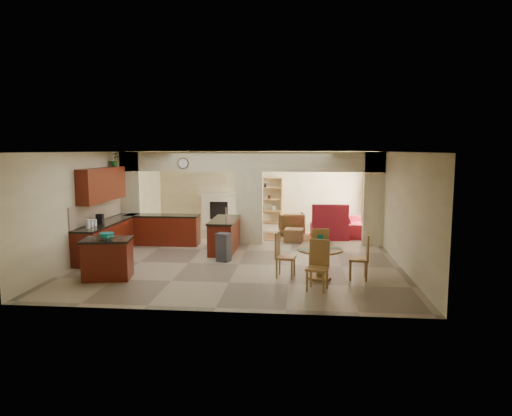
# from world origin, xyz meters

# --- Properties ---
(floor) EXTENTS (10.00, 10.00, 0.00)m
(floor) POSITION_xyz_m (0.00, 0.00, 0.00)
(floor) COLOR gray
(floor) RESTS_ON ground
(ceiling) EXTENTS (10.00, 10.00, 0.00)m
(ceiling) POSITION_xyz_m (0.00, 0.00, 2.80)
(ceiling) COLOR white
(ceiling) RESTS_ON wall_back
(wall_back) EXTENTS (8.00, 0.00, 8.00)m
(wall_back) POSITION_xyz_m (0.00, 5.00, 1.40)
(wall_back) COLOR beige
(wall_back) RESTS_ON floor
(wall_front) EXTENTS (8.00, 0.00, 8.00)m
(wall_front) POSITION_xyz_m (0.00, -5.00, 1.40)
(wall_front) COLOR beige
(wall_front) RESTS_ON floor
(wall_left) EXTENTS (0.00, 10.00, 10.00)m
(wall_left) POSITION_xyz_m (-4.00, 0.00, 1.40)
(wall_left) COLOR beige
(wall_left) RESTS_ON floor
(wall_right) EXTENTS (0.00, 10.00, 10.00)m
(wall_right) POSITION_xyz_m (4.00, 0.00, 1.40)
(wall_right) COLOR beige
(wall_right) RESTS_ON floor
(partition_left_pier) EXTENTS (0.60, 0.25, 2.80)m
(partition_left_pier) POSITION_xyz_m (-3.70, 1.00, 1.40)
(partition_left_pier) COLOR beige
(partition_left_pier) RESTS_ON floor
(partition_center_pier) EXTENTS (0.80, 0.25, 2.20)m
(partition_center_pier) POSITION_xyz_m (0.00, 1.00, 1.10)
(partition_center_pier) COLOR beige
(partition_center_pier) RESTS_ON floor
(partition_right_pier) EXTENTS (0.60, 0.25, 2.80)m
(partition_right_pier) POSITION_xyz_m (3.70, 1.00, 1.40)
(partition_right_pier) COLOR beige
(partition_right_pier) RESTS_ON floor
(partition_header) EXTENTS (8.00, 0.25, 0.60)m
(partition_header) POSITION_xyz_m (0.00, 1.00, 2.50)
(partition_header) COLOR beige
(partition_header) RESTS_ON partition_center_pier
(kitchen_counter) EXTENTS (2.52, 3.29, 1.48)m
(kitchen_counter) POSITION_xyz_m (-3.26, -0.25, 0.46)
(kitchen_counter) COLOR #451008
(kitchen_counter) RESTS_ON floor
(upper_cabinets) EXTENTS (0.35, 2.40, 0.90)m
(upper_cabinets) POSITION_xyz_m (-3.82, -0.80, 1.92)
(upper_cabinets) COLOR #451008
(upper_cabinets) RESTS_ON wall_left
(peninsula) EXTENTS (0.70, 1.85, 0.91)m
(peninsula) POSITION_xyz_m (-0.60, -0.11, 0.46)
(peninsula) COLOR #451008
(peninsula) RESTS_ON floor
(wall_clock) EXTENTS (0.34, 0.03, 0.34)m
(wall_clock) POSITION_xyz_m (-2.00, 0.85, 2.45)
(wall_clock) COLOR #4A2B18
(wall_clock) RESTS_ON partition_header
(rug) EXTENTS (1.60, 1.30, 0.01)m
(rug) POSITION_xyz_m (1.20, 2.10, 0.01)
(rug) COLOR brown
(rug) RESTS_ON floor
(fireplace) EXTENTS (1.60, 0.35, 1.20)m
(fireplace) POSITION_xyz_m (-1.60, 4.83, 0.61)
(fireplace) COLOR beige
(fireplace) RESTS_ON floor
(shelving_unit) EXTENTS (1.00, 0.32, 1.80)m
(shelving_unit) POSITION_xyz_m (0.35, 4.82, 0.90)
(shelving_unit) COLOR #9C6B36
(shelving_unit) RESTS_ON floor
(window_a) EXTENTS (0.02, 0.90, 1.90)m
(window_a) POSITION_xyz_m (3.97, 2.30, 1.20)
(window_a) COLOR white
(window_a) RESTS_ON wall_right
(window_b) EXTENTS (0.02, 0.90, 1.90)m
(window_b) POSITION_xyz_m (3.97, 4.00, 1.20)
(window_b) COLOR white
(window_b) RESTS_ON wall_right
(glazed_door) EXTENTS (0.02, 0.70, 2.10)m
(glazed_door) POSITION_xyz_m (3.97, 3.15, 1.05)
(glazed_door) COLOR white
(glazed_door) RESTS_ON wall_right
(drape_a_left) EXTENTS (0.10, 0.28, 2.30)m
(drape_a_left) POSITION_xyz_m (3.93, 1.70, 1.20)
(drape_a_left) COLOR #381B16
(drape_a_left) RESTS_ON wall_right
(drape_a_right) EXTENTS (0.10, 0.28, 2.30)m
(drape_a_right) POSITION_xyz_m (3.93, 2.90, 1.20)
(drape_a_right) COLOR #381B16
(drape_a_right) RESTS_ON wall_right
(drape_b_left) EXTENTS (0.10, 0.28, 2.30)m
(drape_b_left) POSITION_xyz_m (3.93, 3.40, 1.20)
(drape_b_left) COLOR #381B16
(drape_b_left) RESTS_ON wall_right
(drape_b_right) EXTENTS (0.10, 0.28, 2.30)m
(drape_b_right) POSITION_xyz_m (3.93, 4.60, 1.20)
(drape_b_right) COLOR #381B16
(drape_b_right) RESTS_ON wall_right
(ceiling_fan) EXTENTS (1.00, 1.00, 0.10)m
(ceiling_fan) POSITION_xyz_m (1.50, 3.00, 2.56)
(ceiling_fan) COLOR white
(ceiling_fan) RESTS_ON ceiling
(kitchen_island) EXTENTS (1.15, 0.90, 0.90)m
(kitchen_island) POSITION_xyz_m (-2.73, -3.13, 0.45)
(kitchen_island) COLOR #451008
(kitchen_island) RESTS_ON floor
(teal_bowl) EXTENTS (0.31, 0.31, 0.15)m
(teal_bowl) POSITION_xyz_m (-2.70, -3.20, 0.97)
(teal_bowl) COLOR #138684
(teal_bowl) RESTS_ON kitchen_island
(trash_can) EXTENTS (0.39, 0.36, 0.68)m
(trash_can) POSITION_xyz_m (-0.42, -1.34, 0.34)
(trash_can) COLOR #313134
(trash_can) RESTS_ON floor
(dining_table) EXTENTS (1.00, 1.00, 0.69)m
(dining_table) POSITION_xyz_m (1.96, -2.74, 0.47)
(dining_table) COLOR #9C6B36
(dining_table) RESTS_ON floor
(fruit_bowl) EXTENTS (0.33, 0.33, 0.18)m
(fruit_bowl) POSITION_xyz_m (1.93, -2.80, 0.77)
(fruit_bowl) COLOR #83B326
(fruit_bowl) RESTS_ON dining_table
(sofa) EXTENTS (2.36, 0.95, 0.69)m
(sofa) POSITION_xyz_m (3.30, 2.95, 0.34)
(sofa) COLOR maroon
(sofa) RESTS_ON floor
(chaise) EXTENTS (1.21, 1.01, 0.46)m
(chaise) POSITION_xyz_m (2.49, 2.02, 0.23)
(chaise) COLOR maroon
(chaise) RESTS_ON floor
(armchair) EXTENTS (0.91, 0.93, 0.77)m
(armchair) POSITION_xyz_m (1.26, 2.52, 0.38)
(armchair) COLOR maroon
(armchair) RESTS_ON floor
(ottoman) EXTENTS (0.62, 0.62, 0.41)m
(ottoman) POSITION_xyz_m (1.35, 1.34, 0.20)
(ottoman) COLOR maroon
(ottoman) RESTS_ON floor
(plant) EXTENTS (0.39, 0.35, 0.39)m
(plant) POSITION_xyz_m (-3.82, 0.10, 2.56)
(plant) COLOR #124415
(plant) RESTS_ON upper_cabinets
(chair_north) EXTENTS (0.48, 0.48, 1.02)m
(chair_north) POSITION_xyz_m (1.98, -2.03, 0.55)
(chair_north) COLOR #9C6B36
(chair_north) RESTS_ON floor
(chair_east) EXTENTS (0.45, 0.45, 1.02)m
(chair_east) POSITION_xyz_m (2.90, -2.68, 0.55)
(chair_east) COLOR #9C6B36
(chair_east) RESTS_ON floor
(chair_south) EXTENTS (0.51, 0.51, 1.02)m
(chair_south) POSITION_xyz_m (1.90, -3.49, 0.55)
(chair_south) COLOR #9C6B36
(chair_south) RESTS_ON floor
(chair_west) EXTENTS (0.48, 0.48, 1.02)m
(chair_west) POSITION_xyz_m (1.12, -2.64, 0.55)
(chair_west) COLOR #9C6B36
(chair_west) RESTS_ON floor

